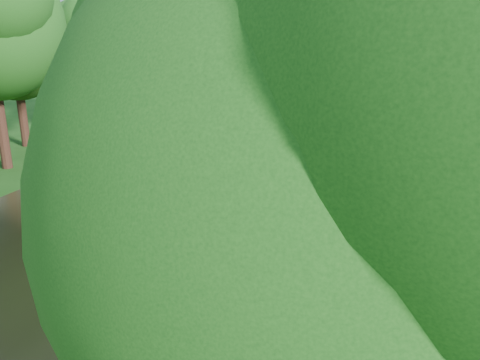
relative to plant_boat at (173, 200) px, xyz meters
name	(u,v)px	position (x,y,z in m)	size (l,w,h in m)	color
ground	(232,222)	(2.25, 0.56, -0.85)	(100.00, 100.00, 0.00)	#164711
canal_water	(100,206)	(-3.75, 0.56, -0.84)	(10.00, 100.00, 0.02)	black
towpath	(262,225)	(3.45, 0.56, -0.84)	(2.20, 100.00, 0.03)	#412F1E
plant_boat	(173,200)	(0.00, 0.00, 0.00)	(2.29, 13.52, 2.26)	silver
tree_near_overhang	(348,47)	(6.04, 3.63, 5.75)	(5.52, 5.28, 8.99)	black
tree_near_mid	(375,47)	(6.73, 15.64, 5.58)	(6.90, 6.60, 9.40)	black
tree_near_far	(373,37)	(6.23, 26.65, 6.20)	(7.59, 7.26, 10.30)	black
tree_near_behind	(345,148)	(7.23, -11.36, 5.06)	(6.44, 6.16, 8.68)	black
tree_far_c	(112,45)	(-11.27, 14.65, 5.67)	(7.13, 6.82, 9.59)	black
tree_far_d	(156,34)	(-12.77, 24.66, 6.55)	(8.05, 7.70, 10.85)	black
tree_far_g	(13,41)	(-15.27, 9.65, 5.93)	(7.36, 7.04, 9.95)	black
tree_far_h	(86,36)	(-16.77, 19.66, 6.28)	(7.82, 7.48, 10.49)	black
second_boat	(281,120)	(-0.47, 21.99, -0.34)	(3.83, 6.88, 1.25)	black
sandwich_board	(208,255)	(2.70, -3.30, -0.42)	(0.59, 0.52, 0.90)	#AF150C
pedestrian_pink	(338,115)	(4.11, 23.03, 0.15)	(0.71, 0.46, 1.94)	#CF55A1
pedestrian_dark	(337,117)	(4.15, 21.84, 0.15)	(0.94, 0.73, 1.94)	black
verge_plant	(265,182)	(2.30, 5.56, -0.66)	(0.34, 0.30, 0.38)	#306B20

